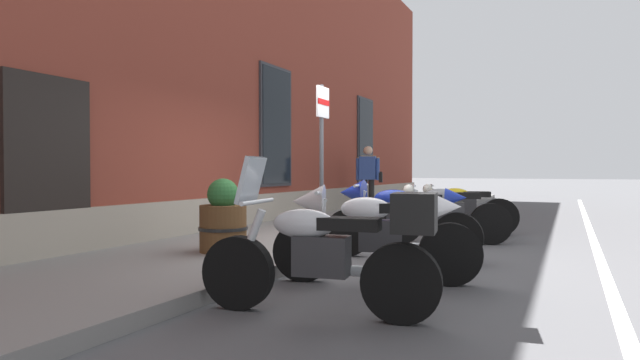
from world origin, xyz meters
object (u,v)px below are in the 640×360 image
Objects in this scene: motorcycle_white_sport at (367,229)px; motorcycle_yellow_naked at (460,209)px; pedestrian_tan_coat at (369,174)px; motorcycle_silver_touring at (329,250)px; motorcycle_grey_naked at (445,214)px; parking_sign at (322,140)px; motorcycle_blue_sport at (395,216)px; pedestrian_blue_top at (368,175)px; barrel_planter at (223,221)px.

motorcycle_yellow_naked is at bearing -1.09° from motorcycle_white_sport.
motorcycle_white_sport is 8.17m from pedestrian_tan_coat.
motorcycle_grey_naked is (4.47, 0.06, -0.06)m from motorcycle_silver_touring.
pedestrian_tan_coat is at bearing 33.91° from motorcycle_grey_naked.
parking_sign is at bearing -165.35° from pedestrian_tan_coat.
motorcycle_blue_sport is at bearing 174.70° from motorcycle_yellow_naked.
parking_sign is at bearing 138.35° from motorcycle_grey_naked.
motorcycle_silver_touring is at bearing -161.12° from pedestrian_tan_coat.
motorcycle_blue_sport is 1.25× the size of pedestrian_tan_coat.
motorcycle_blue_sport is 1.53m from parking_sign.
motorcycle_blue_sport is 5.80m from pedestrian_blue_top.
motorcycle_grey_naked is 1.18× the size of pedestrian_tan_coat.
motorcycle_blue_sport is at bearing -56.85° from barrel_planter.
pedestrian_blue_top reaches higher than barrel_planter.
motorcycle_silver_touring is 0.95× the size of motorcycle_white_sport.
parking_sign is (-6.03, -1.58, 0.53)m from pedestrian_tan_coat.
pedestrian_tan_coat is at bearing 20.69° from motorcycle_white_sport.
motorcycle_grey_naked is (1.67, -0.30, -0.09)m from motorcycle_blue_sport.
parking_sign reaches higher than motorcycle_yellow_naked.
pedestrian_blue_top is (2.30, 2.66, 0.58)m from motorcycle_yellow_naked.
motorcycle_grey_naked is 2.12× the size of barrel_planter.
motorcycle_blue_sport is 1.70m from motorcycle_grey_naked.
motorcycle_silver_touring is at bearing -125.11° from barrel_planter.
pedestrian_tan_coat is 1.80× the size of barrel_planter.
motorcycle_yellow_naked is 4.71m from barrel_planter.
pedestrian_tan_coat reaches higher than motorcycle_blue_sport.
motorcycle_silver_touring reaches higher than motorcycle_grey_naked.
motorcycle_blue_sport is 2.24m from barrel_planter.
motorcycle_blue_sport is 2.26× the size of barrel_planter.
parking_sign reaches higher than pedestrian_tan_coat.
motorcycle_grey_naked is 1.30m from motorcycle_yellow_naked.
pedestrian_blue_top is (5.27, 2.39, 0.48)m from motorcycle_blue_sport.
pedestrian_blue_top is at bearing 13.76° from parking_sign.
pedestrian_blue_top is 0.97× the size of pedestrian_tan_coat.
barrel_planter is at bearing 123.15° from motorcycle_blue_sport.
motorcycle_blue_sport is 6.70m from pedestrian_tan_coat.
pedestrian_tan_coat is at bearing 18.88° from motorcycle_silver_touring.
motorcycle_white_sport is at bearing 7.39° from motorcycle_silver_touring.
motorcycle_grey_naked is at bearing 0.78° from motorcycle_silver_touring.
motorcycle_grey_naked reaches higher than motorcycle_yellow_naked.
motorcycle_silver_touring reaches higher than motorcycle_yellow_naked.
motorcycle_yellow_naked is at bearing -136.69° from pedestrian_tan_coat.
motorcycle_silver_touring is 1.00× the size of motorcycle_yellow_naked.
parking_sign is at bearing -166.24° from pedestrian_blue_top.
motorcycle_blue_sport reaches higher than motorcycle_white_sport.
pedestrian_blue_top is at bearing 18.78° from motorcycle_silver_touring.
parking_sign is at bearing 85.77° from motorcycle_blue_sport.
motorcycle_yellow_naked is 4.37m from pedestrian_tan_coat.
motorcycle_white_sport is 1.28× the size of pedestrian_blue_top.
motorcycle_yellow_naked is at bearing 0.80° from motorcycle_silver_touring.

